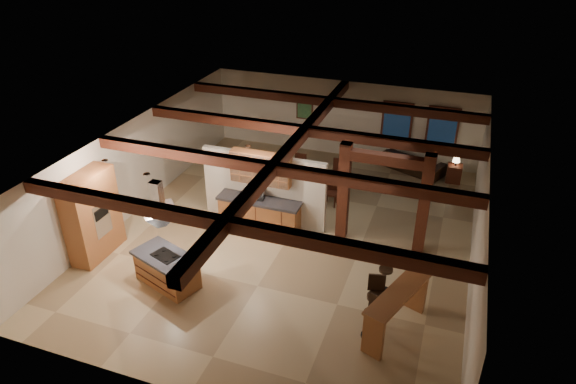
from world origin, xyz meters
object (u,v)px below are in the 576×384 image
dining_table (316,184)px  bar_counter (397,305)px  sofa (412,162)px  kitchen_island (167,269)px

dining_table → bar_counter: 6.65m
dining_table → sofa: (2.81, 2.78, 0.02)m
kitchen_island → bar_counter: 5.67m
dining_table → sofa: 3.95m
kitchen_island → sofa: 9.93m
kitchen_island → dining_table: bearing=69.9°
sofa → dining_table: bearing=68.5°
dining_table → sofa: sofa is taller
dining_table → kitchen_island: bearing=-108.1°
dining_table → sofa: bearing=46.7°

